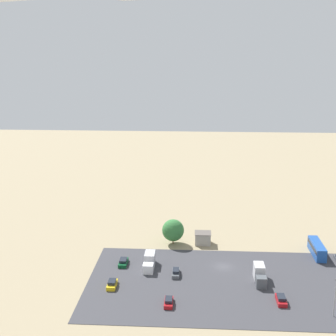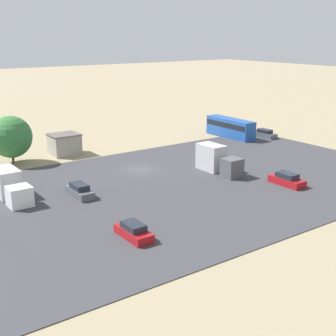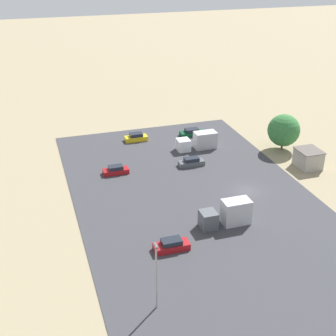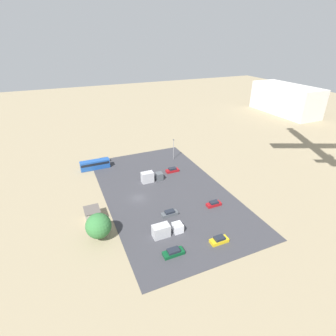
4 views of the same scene
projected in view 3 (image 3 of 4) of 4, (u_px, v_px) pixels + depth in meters
name	position (u px, v px, depth m)	size (l,w,h in m)	color
ground_plane	(247.00, 191.00, 73.99)	(400.00, 400.00, 0.00)	gray
parking_lot_surface	(196.00, 199.00, 71.59)	(63.00, 36.15, 0.08)	#38383D
shed_building	(308.00, 158.00, 81.25)	(4.46, 3.94, 3.24)	#9E998E
parked_car_0	(116.00, 170.00, 79.22)	(1.78, 4.31, 1.42)	maroon
parked_car_1	(192.00, 133.00, 94.78)	(2.00, 4.79, 1.44)	#0C4723
parked_car_2	(136.00, 137.00, 92.32)	(1.92, 4.41, 1.55)	gold
parked_car_4	(171.00, 245.00, 59.63)	(1.90, 4.60, 1.52)	maroon
parked_car_5	(191.00, 162.00, 82.06)	(1.71, 4.53, 1.48)	#4C5156
parked_truck_0	(228.00, 214.00, 64.60)	(2.33, 7.19, 3.53)	#4C5156
parked_truck_1	(199.00, 141.00, 88.48)	(2.45, 7.63, 3.15)	silver
tree_near_shed	(284.00, 130.00, 87.17)	(6.02, 6.02, 6.89)	brown
light_pole_lot_centre	(156.00, 274.00, 48.51)	(0.90, 0.28, 8.13)	gray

